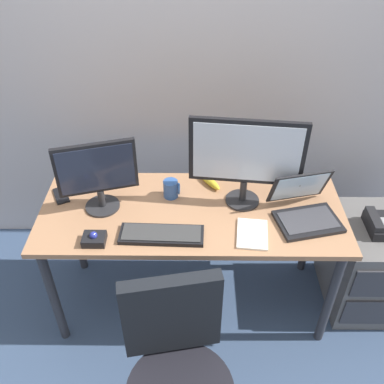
{
  "coord_description": "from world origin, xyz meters",
  "views": [
    {
      "loc": [
        0.01,
        -1.69,
        2.22
      ],
      "look_at": [
        0.0,
        0.0,
        0.86
      ],
      "focal_mm": 40.09,
      "sensor_mm": 36.0,
      "label": 1
    }
  ],
  "objects_px": {
    "cell_phone": "(61,195)",
    "trackball_mouse": "(94,239)",
    "coffee_mug": "(171,189)",
    "keyboard": "(162,234)",
    "laptop": "(305,208)",
    "banana": "(209,181)",
    "desk_phone": "(382,225)",
    "paper_notepad": "(252,234)",
    "file_cabinet": "(367,263)",
    "monitor_main": "(246,156)",
    "monitor_side": "(97,174)"
  },
  "relations": [
    {
      "from": "monitor_main",
      "to": "monitor_side",
      "type": "distance_m",
      "value": 0.75
    },
    {
      "from": "desk_phone",
      "to": "monitor_main",
      "type": "bearing_deg",
      "value": 176.31
    },
    {
      "from": "monitor_main",
      "to": "coffee_mug",
      "type": "relative_size",
      "value": 5.77
    },
    {
      "from": "file_cabinet",
      "to": "coffee_mug",
      "type": "height_order",
      "value": "coffee_mug"
    },
    {
      "from": "file_cabinet",
      "to": "trackball_mouse",
      "type": "relative_size",
      "value": 5.37
    },
    {
      "from": "file_cabinet",
      "to": "trackball_mouse",
      "type": "xyz_separation_m",
      "value": [
        -1.51,
        -0.28,
        0.47
      ]
    },
    {
      "from": "monitor_main",
      "to": "banana",
      "type": "distance_m",
      "value": 0.36
    },
    {
      "from": "trackball_mouse",
      "to": "banana",
      "type": "height_order",
      "value": "trackball_mouse"
    },
    {
      "from": "monitor_side",
      "to": "paper_notepad",
      "type": "distance_m",
      "value": 0.82
    },
    {
      "from": "monitor_side",
      "to": "cell_phone",
      "type": "distance_m",
      "value": 0.34
    },
    {
      "from": "desk_phone",
      "to": "cell_phone",
      "type": "bearing_deg",
      "value": 177.23
    },
    {
      "from": "banana",
      "to": "desk_phone",
      "type": "bearing_deg",
      "value": -12.29
    },
    {
      "from": "file_cabinet",
      "to": "keyboard",
      "type": "distance_m",
      "value": 1.3
    },
    {
      "from": "keyboard",
      "to": "laptop",
      "type": "xyz_separation_m",
      "value": [
        0.72,
        0.15,
        0.04
      ]
    },
    {
      "from": "trackball_mouse",
      "to": "keyboard",
      "type": "bearing_deg",
      "value": 7.53
    },
    {
      "from": "trackball_mouse",
      "to": "desk_phone",
      "type": "bearing_deg",
      "value": 10.0
    },
    {
      "from": "desk_phone",
      "to": "cell_phone",
      "type": "height_order",
      "value": "cell_phone"
    },
    {
      "from": "monitor_side",
      "to": "laptop",
      "type": "xyz_separation_m",
      "value": [
        1.05,
        -0.06,
        -0.17
      ]
    },
    {
      "from": "paper_notepad",
      "to": "banana",
      "type": "relative_size",
      "value": 1.09
    },
    {
      "from": "monitor_side",
      "to": "laptop",
      "type": "height_order",
      "value": "monitor_side"
    },
    {
      "from": "file_cabinet",
      "to": "banana",
      "type": "xyz_separation_m",
      "value": [
        -0.95,
        0.19,
        0.47
      ]
    },
    {
      "from": "monitor_main",
      "to": "monitor_side",
      "type": "bearing_deg",
      "value": -175.82
    },
    {
      "from": "cell_phone",
      "to": "coffee_mug",
      "type": "bearing_deg",
      "value": -24.4
    },
    {
      "from": "monitor_main",
      "to": "trackball_mouse",
      "type": "bearing_deg",
      "value": -156.87
    },
    {
      "from": "coffee_mug",
      "to": "banana",
      "type": "bearing_deg",
      "value": 28.62
    },
    {
      "from": "file_cabinet",
      "to": "desk_phone",
      "type": "bearing_deg",
      "value": -116.78
    },
    {
      "from": "laptop",
      "to": "trackball_mouse",
      "type": "xyz_separation_m",
      "value": [
        -1.04,
        -0.2,
        -0.03
      ]
    },
    {
      "from": "laptop",
      "to": "keyboard",
      "type": "bearing_deg",
      "value": -167.9
    },
    {
      "from": "file_cabinet",
      "to": "paper_notepad",
      "type": "relative_size",
      "value": 2.84
    },
    {
      "from": "file_cabinet",
      "to": "banana",
      "type": "height_order",
      "value": "banana"
    },
    {
      "from": "desk_phone",
      "to": "banana",
      "type": "distance_m",
      "value": 0.97
    },
    {
      "from": "cell_phone",
      "to": "trackball_mouse",
      "type": "bearing_deg",
      "value": -79.6
    },
    {
      "from": "file_cabinet",
      "to": "cell_phone",
      "type": "distance_m",
      "value": 1.82
    },
    {
      "from": "trackball_mouse",
      "to": "banana",
      "type": "distance_m",
      "value": 0.73
    },
    {
      "from": "laptop",
      "to": "coffee_mug",
      "type": "xyz_separation_m",
      "value": [
        -0.69,
        0.16,
        -0.0
      ]
    },
    {
      "from": "monitor_side",
      "to": "coffee_mug",
      "type": "distance_m",
      "value": 0.41
    },
    {
      "from": "trackball_mouse",
      "to": "cell_phone",
      "type": "distance_m",
      "value": 0.43
    },
    {
      "from": "monitor_main",
      "to": "coffee_mug",
      "type": "height_order",
      "value": "monitor_main"
    },
    {
      "from": "monitor_side",
      "to": "trackball_mouse",
      "type": "bearing_deg",
      "value": -88.76
    },
    {
      "from": "monitor_main",
      "to": "keyboard",
      "type": "height_order",
      "value": "monitor_main"
    },
    {
      "from": "file_cabinet",
      "to": "monitor_main",
      "type": "bearing_deg",
      "value": 177.56
    },
    {
      "from": "desk_phone",
      "to": "laptop",
      "type": "distance_m",
      "value": 0.5
    },
    {
      "from": "file_cabinet",
      "to": "desk_phone",
      "type": "distance_m",
      "value": 0.33
    },
    {
      "from": "monitor_main",
      "to": "paper_notepad",
      "type": "bearing_deg",
      "value": -83.79
    },
    {
      "from": "trackball_mouse",
      "to": "coffee_mug",
      "type": "relative_size",
      "value": 1.11
    },
    {
      "from": "file_cabinet",
      "to": "desk_phone",
      "type": "height_order",
      "value": "desk_phone"
    },
    {
      "from": "monitor_main",
      "to": "keyboard",
      "type": "bearing_deg",
      "value": -146.8
    },
    {
      "from": "laptop",
      "to": "cell_phone",
      "type": "xyz_separation_m",
      "value": [
        -1.29,
        0.15,
        -0.05
      ]
    },
    {
      "from": "cell_phone",
      "to": "keyboard",
      "type": "bearing_deg",
      "value": -53.41
    },
    {
      "from": "monitor_main",
      "to": "cell_phone",
      "type": "xyz_separation_m",
      "value": [
        -0.98,
        0.04,
        -0.28
      ]
    }
  ]
}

